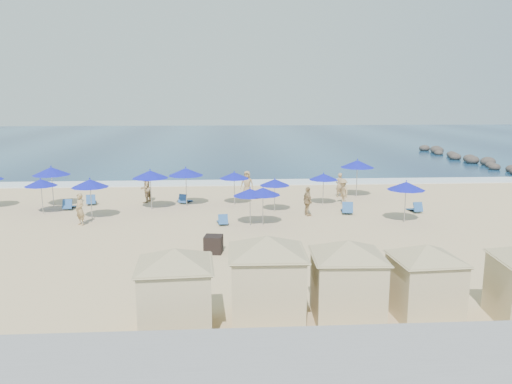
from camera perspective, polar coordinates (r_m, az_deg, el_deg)
ground at (r=24.36m, az=-0.35°, el=-5.19°), size 160.00×160.00×0.00m
ocean at (r=78.67m, az=-2.61°, el=5.95°), size 160.00×80.00×0.06m
surf_line at (r=39.47m, az=-1.61°, el=1.09°), size 160.00×2.50×0.08m
seawall at (r=11.67m, az=3.62°, el=-20.55°), size 160.00×6.10×1.22m
rock_jetty at (r=54.88m, az=23.98°, el=3.25°), size 2.56×26.66×0.96m
trash_bin at (r=21.97m, az=-4.88°, el=-5.97°), size 0.87×0.87×0.77m
cabana_0 at (r=14.70m, az=-9.22°, el=-9.81°), size 4.38×4.38×2.75m
cabana_1 at (r=15.19m, az=1.28°, el=-8.57°), size 4.67×4.67×2.93m
cabana_2 at (r=15.52m, az=10.42°, el=-8.71°), size 4.39×4.39×2.75m
cabana_3 at (r=16.32m, az=18.79°, el=-8.58°), size 4.06×4.06×2.56m
umbrella_1 at (r=31.40m, az=-23.38°, el=1.00°), size 1.87×1.87×2.12m
umbrella_2 at (r=33.08m, az=-22.36°, el=2.23°), size 2.27×2.27×2.58m
umbrella_3 at (r=29.01m, az=-18.44°, el=0.96°), size 2.05×2.05×2.34m
umbrella_4 at (r=30.56m, az=-12.00°, el=1.99°), size 2.17×2.17×2.48m
umbrella_5 at (r=31.18m, az=-8.03°, el=2.30°), size 2.18×2.18×2.48m
umbrella_6 at (r=26.19m, az=0.80°, el=0.08°), size 1.86×1.86×2.12m
umbrella_7 at (r=31.33m, az=-2.50°, el=1.90°), size 1.88×1.88×2.14m
umbrella_8 at (r=29.36m, az=2.16°, el=1.12°), size 1.79×1.79×2.04m
umbrella_9 at (r=34.34m, az=11.51°, el=3.17°), size 2.30×2.30×2.62m
umbrella_10 at (r=31.53m, az=7.72°, el=1.74°), size 1.82×1.82×2.07m
umbrella_11 at (r=27.97m, az=16.78°, el=0.68°), size 2.04×2.04×2.32m
umbrella_12 at (r=26.18m, az=-0.68°, el=-0.03°), size 1.81×1.81×2.06m
beach_chair_0 at (r=32.30m, az=-20.58°, el=-1.45°), size 0.56×1.25×0.69m
beach_chair_1 at (r=33.27m, az=-18.32°, el=-0.96°), size 0.79×1.34×0.69m
beach_chair_2 at (r=32.28m, az=-8.15°, el=-0.89°), size 0.91×1.29×0.65m
beach_chair_3 at (r=26.73m, az=-3.85°, el=-3.28°), size 0.63×1.19×0.63m
beach_chair_4 at (r=29.65m, az=10.36°, el=-1.93°), size 0.82×1.45×0.76m
beach_chair_5 at (r=30.98m, az=17.76°, el=-1.78°), size 0.64×1.25×0.67m
beachgoer_0 at (r=28.01m, az=-19.47°, el=-1.88°), size 0.74×0.73×1.72m
beachgoer_1 at (r=32.87m, az=-12.58°, el=0.45°), size 1.00×1.12×1.89m
beachgoer_2 at (r=28.65m, az=5.92°, el=-1.07°), size 0.65×1.06×1.68m
beachgoer_3 at (r=32.06m, az=9.90°, el=0.06°), size 0.92×1.19×1.63m
beachgoer_4 at (r=33.69m, az=-1.03°, el=0.90°), size 0.98×0.74×1.81m
beachgoer_5 at (r=34.40m, az=9.50°, el=0.81°), size 0.71×0.61×1.64m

